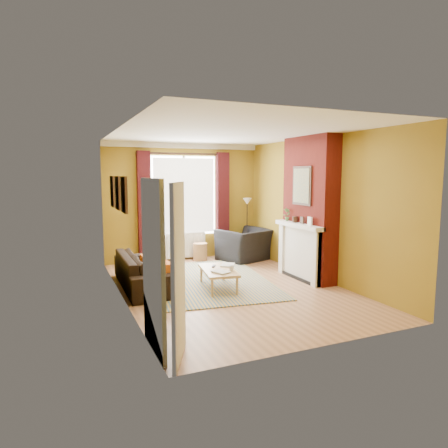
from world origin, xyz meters
The scene contains 12 objects.
ground centered at (0.00, 0.00, 0.00)m, with size 5.50×5.50×0.00m, color #8F6241.
room_walls centered at (0.64, 0.28, 1.39)m, with size 3.82×5.54×2.83m.
striped_rug centered at (-0.24, 0.61, 0.01)m, with size 2.75×3.53×0.02m.
sofa centered at (-1.42, 0.66, 0.31)m, with size 2.10×0.82×0.61m, color black.
armchair centered at (1.31, 2.02, 0.38)m, with size 1.16×1.02×0.76m, color black.
coffee_table centered at (-0.21, 0.02, 0.33)m, with size 0.71×1.16×0.36m.
wicker_stool centered at (0.29, 2.40, 0.21)m, with size 0.34×0.34×0.42m.
floor_lamp centered at (1.55, 2.40, 1.17)m, with size 0.25×0.25×1.48m.
book_a centered at (-0.38, -0.29, 0.38)m, with size 0.22×0.30×0.03m, color #999999.
book_b centered at (-0.04, 0.27, 0.38)m, with size 0.24×0.32×0.02m, color #999999.
mug centered at (-0.05, -0.20, 0.41)m, with size 0.10×0.10×0.09m, color #999999.
tv_remote centered at (-0.22, 0.22, 0.37)m, with size 0.12×0.16×0.02m.
Camera 1 is at (-2.90, -6.52, 2.08)m, focal length 32.00 mm.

